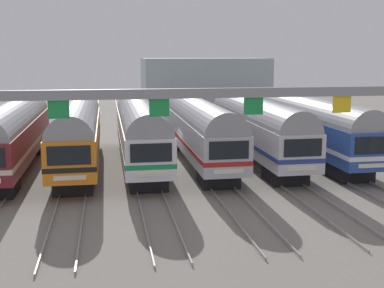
{
  "coord_description": "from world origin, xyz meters",
  "views": [
    {
      "loc": [
        -4.51,
        -35.59,
        7.98
      ],
      "look_at": [
        1.19,
        -2.57,
        1.93
      ],
      "focal_mm": 46.63,
      "sensor_mm": 36.0,
      "label": 1
    }
  ],
  "objects_px": {
    "commuter_train_white": "(140,129)",
    "commuter_train_blue": "(312,125)",
    "commuter_train_maroon": "(13,132)",
    "catenary_gantry": "(207,112)",
    "commuter_train_silver": "(257,126)",
    "commuter_train_orange": "(78,130)",
    "commuter_train_stainless": "(199,127)"
  },
  "relations": [
    {
      "from": "commuter_train_orange",
      "to": "commuter_train_stainless",
      "type": "relative_size",
      "value": 1.0
    },
    {
      "from": "commuter_train_blue",
      "to": "commuter_train_white",
      "type": "bearing_deg",
      "value": 179.98
    },
    {
      "from": "commuter_train_maroon",
      "to": "commuter_train_white",
      "type": "xyz_separation_m",
      "value": [
        8.73,
        0.0,
        0.0
      ]
    },
    {
      "from": "commuter_train_white",
      "to": "commuter_train_blue",
      "type": "height_order",
      "value": "commuter_train_white"
    },
    {
      "from": "commuter_train_blue",
      "to": "commuter_train_silver",
      "type": "bearing_deg",
      "value": 179.94
    },
    {
      "from": "commuter_train_white",
      "to": "commuter_train_silver",
      "type": "bearing_deg",
      "value": 0.0
    },
    {
      "from": "commuter_train_white",
      "to": "catenary_gantry",
      "type": "bearing_deg",
      "value": -80.82
    },
    {
      "from": "commuter_train_orange",
      "to": "commuter_train_silver",
      "type": "distance_m",
      "value": 13.09
    },
    {
      "from": "commuter_train_maroon",
      "to": "commuter_train_orange",
      "type": "relative_size",
      "value": 1.0
    },
    {
      "from": "commuter_train_silver",
      "to": "commuter_train_blue",
      "type": "distance_m",
      "value": 4.36
    },
    {
      "from": "catenary_gantry",
      "to": "commuter_train_maroon",
      "type": "bearing_deg",
      "value": 128.94
    },
    {
      "from": "commuter_train_silver",
      "to": "commuter_train_white",
      "type": "bearing_deg",
      "value": 180.0
    },
    {
      "from": "commuter_train_orange",
      "to": "catenary_gantry",
      "type": "bearing_deg",
      "value": -64.14
    },
    {
      "from": "commuter_train_orange",
      "to": "commuter_train_silver",
      "type": "relative_size",
      "value": 1.0
    },
    {
      "from": "commuter_train_white",
      "to": "commuter_train_maroon",
      "type": "bearing_deg",
      "value": 180.0
    },
    {
      "from": "commuter_train_white",
      "to": "commuter_train_silver",
      "type": "height_order",
      "value": "same"
    },
    {
      "from": "commuter_train_maroon",
      "to": "commuter_train_orange",
      "type": "distance_m",
      "value": 4.36
    },
    {
      "from": "commuter_train_orange",
      "to": "commuter_train_silver",
      "type": "height_order",
      "value": "same"
    },
    {
      "from": "commuter_train_white",
      "to": "catenary_gantry",
      "type": "relative_size",
      "value": 0.67
    },
    {
      "from": "commuter_train_maroon",
      "to": "commuter_train_stainless",
      "type": "height_order",
      "value": "commuter_train_maroon"
    },
    {
      "from": "commuter_train_maroon",
      "to": "catenary_gantry",
      "type": "distance_m",
      "value": 17.56
    },
    {
      "from": "commuter_train_white",
      "to": "catenary_gantry",
      "type": "distance_m",
      "value": 13.94
    },
    {
      "from": "commuter_train_stainless",
      "to": "catenary_gantry",
      "type": "height_order",
      "value": "catenary_gantry"
    },
    {
      "from": "commuter_train_maroon",
      "to": "commuter_train_silver",
      "type": "height_order",
      "value": "same"
    },
    {
      "from": "commuter_train_maroon",
      "to": "commuter_train_stainless",
      "type": "distance_m",
      "value": 13.09
    },
    {
      "from": "commuter_train_stainless",
      "to": "commuter_train_silver",
      "type": "relative_size",
      "value": 1.0
    },
    {
      "from": "commuter_train_maroon",
      "to": "commuter_train_blue",
      "type": "relative_size",
      "value": 1.0
    },
    {
      "from": "commuter_train_orange",
      "to": "commuter_train_blue",
      "type": "height_order",
      "value": "commuter_train_orange"
    },
    {
      "from": "catenary_gantry",
      "to": "commuter_train_blue",
      "type": "bearing_deg",
      "value": 51.05
    },
    {
      "from": "commuter_train_stainless",
      "to": "catenary_gantry",
      "type": "bearing_deg",
      "value": -99.18
    },
    {
      "from": "commuter_train_white",
      "to": "commuter_train_silver",
      "type": "relative_size",
      "value": 1.0
    },
    {
      "from": "commuter_train_maroon",
      "to": "commuter_train_silver",
      "type": "distance_m",
      "value": 17.45
    }
  ]
}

